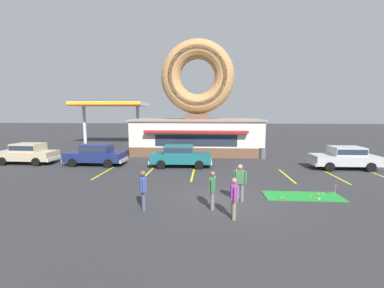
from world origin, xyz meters
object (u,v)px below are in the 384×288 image
object	(u,v)px
pedestrian_blue_sweater_man	(234,196)
car_silver	(345,157)
pedestrian_hooded_kid	(143,188)
pedestrian_leather_jacket_man	(240,181)
car_champagne	(28,153)
car_navy	(96,154)
pedestrian_clipboard_woman	(213,188)
putting_flag_pin	(336,187)
car_teal	(180,155)
golf_ball	(283,197)
trash_bin	(263,153)

from	to	relation	value
pedestrian_blue_sweater_man	car_silver	bearing A→B (deg)	46.79
pedestrian_hooded_kid	pedestrian_leather_jacket_man	xyz separation A→B (m)	(4.11, 1.29, 0.03)
car_champagne	pedestrian_leather_jacket_man	xyz separation A→B (m)	(15.65, -7.60, 0.07)
car_navy	pedestrian_clipboard_woman	size ratio (longest dim) A/B	2.85
pedestrian_clipboard_woman	putting_flag_pin	bearing A→B (deg)	18.97
pedestrian_hooded_kid	pedestrian_leather_jacket_man	bearing A→B (deg)	17.49
putting_flag_pin	pedestrian_clipboard_woman	bearing A→B (deg)	-161.03
car_teal	car_navy	world-z (taller)	same
golf_ball	pedestrian_blue_sweater_man	xyz separation A→B (m)	(-2.54, -2.53, 0.83)
pedestrian_clipboard_woman	pedestrian_leather_jacket_man	bearing A→B (deg)	39.66
pedestrian_hooded_kid	trash_bin	xyz separation A→B (m)	(7.34, 12.24, -0.42)
golf_ball	car_teal	size ratio (longest dim) A/B	0.01
pedestrian_clipboard_woman	trash_bin	xyz separation A→B (m)	(4.48, 11.98, -0.39)
pedestrian_clipboard_woman	trash_bin	world-z (taller)	pedestrian_clipboard_woman
car_navy	trash_bin	size ratio (longest dim) A/B	4.71
pedestrian_hooded_kid	pedestrian_blue_sweater_man	bearing A→B (deg)	-10.27
car_navy	pedestrian_hooded_kid	xyz separation A→B (m)	(5.94, -8.72, 0.04)
trash_bin	car_navy	bearing A→B (deg)	-165.13
putting_flag_pin	car_champagne	world-z (taller)	car_champagne
pedestrian_clipboard_woman	car_silver	bearing A→B (deg)	41.30
pedestrian_clipboard_woman	car_teal	bearing A→B (deg)	105.44
golf_ball	putting_flag_pin	world-z (taller)	putting_flag_pin
pedestrian_leather_jacket_man	trash_bin	distance (m)	11.43
pedestrian_clipboard_woman	car_champagne	bearing A→B (deg)	149.07
car_navy	pedestrian_leather_jacket_man	bearing A→B (deg)	-36.47
car_silver	pedestrian_blue_sweater_man	distance (m)	12.71
golf_ball	pedestrian_blue_sweater_man	distance (m)	3.68
car_silver	car_champagne	bearing A→B (deg)	179.29
car_champagne	car_silver	size ratio (longest dim) A/B	1.00
car_silver	car_teal	xyz separation A→B (m)	(-11.78, -0.03, 0.00)
putting_flag_pin	pedestrian_clipboard_woman	xyz separation A→B (m)	(-5.96, -2.05, 0.45)
car_silver	pedestrian_blue_sweater_man	xyz separation A→B (m)	(-8.70, -9.26, 0.00)
car_champagne	pedestrian_clipboard_woman	bearing A→B (deg)	-30.93
pedestrian_hooded_kid	putting_flag_pin	bearing A→B (deg)	14.67
golf_ball	car_silver	xyz separation A→B (m)	(6.16, 6.73, 0.82)
pedestrian_blue_sweater_man	pedestrian_clipboard_woman	world-z (taller)	pedestrian_clipboard_woman
car_teal	golf_ball	bearing A→B (deg)	-49.99
car_navy	pedestrian_blue_sweater_man	world-z (taller)	car_navy
pedestrian_leather_jacket_man	putting_flag_pin	bearing A→B (deg)	12.14
car_navy	pedestrian_clipboard_woman	world-z (taller)	pedestrian_clipboard_woman
pedestrian_leather_jacket_man	golf_ball	bearing A→B (deg)	15.29
golf_ball	car_teal	xyz separation A→B (m)	(-5.62, 6.70, 0.82)
car_teal	car_navy	bearing A→B (deg)	178.66
car_silver	pedestrian_blue_sweater_man	size ratio (longest dim) A/B	2.88
putting_flag_pin	pedestrian_clipboard_woman	size ratio (longest dim) A/B	0.34
car_silver	pedestrian_blue_sweater_man	bearing A→B (deg)	-133.21
car_silver	car_navy	size ratio (longest dim) A/B	1.00
putting_flag_pin	pedestrian_blue_sweater_man	xyz separation A→B (m)	(-5.16, -2.97, 0.44)
golf_ball	pedestrian_hooded_kid	world-z (taller)	pedestrian_hooded_kid
pedestrian_blue_sweater_man	pedestrian_clipboard_woman	xyz separation A→B (m)	(-0.79, 0.92, 0.01)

